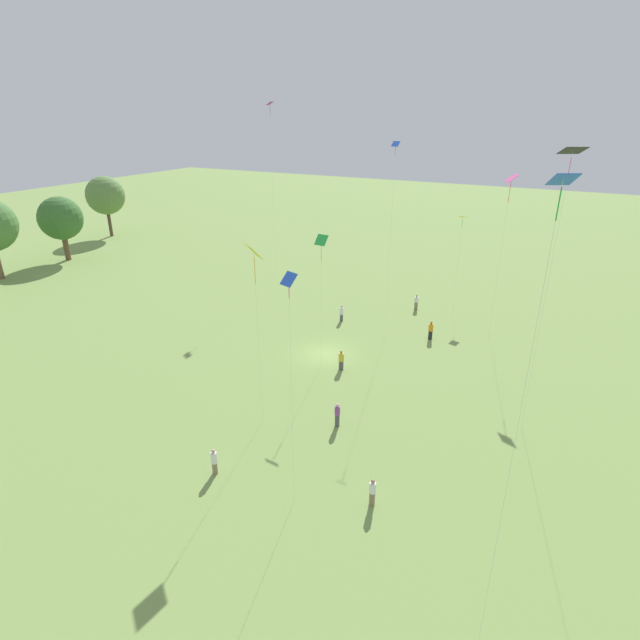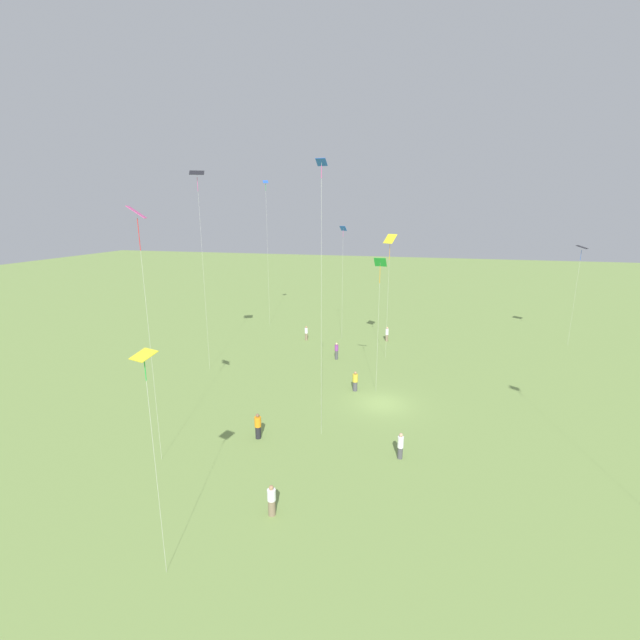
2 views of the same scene
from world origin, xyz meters
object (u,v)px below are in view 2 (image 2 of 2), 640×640
object	(u,v)px
kite_2	(390,243)
person_0	(337,351)
kite_1	(266,197)
kite_0	(321,194)
person_3	(258,426)
person_1	(306,333)
kite_4	(582,250)
person_2	(400,446)
person_4	(387,334)
person_6	(272,501)
kite_6	(197,180)
kite_5	(343,236)
kite_7	(145,366)
kite_9	(380,267)
kite_3	(138,223)
person_5	(355,381)

from	to	relation	value
kite_2	person_0	bearing A→B (deg)	-77.60
person_0	kite_1	bearing A→B (deg)	-140.72
kite_0	kite_1	size ratio (longest dim) A/B	0.95
person_3	kite_0	distance (m)	15.74
person_3	kite_0	size ratio (longest dim) A/B	0.10
person_1	kite_4	world-z (taller)	kite_4
person_2	person_4	distance (m)	25.38
person_6	kite_6	bearing A→B (deg)	-104.15
kite_6	kite_2	bearing A→B (deg)	44.43
person_4	kite_2	bearing A→B (deg)	-163.85
person_1	kite_1	xyz separation A→B (m)	(-5.79, -6.92, 16.04)
person_3	kite_5	world-z (taller)	kite_5
person_3	kite_2	bearing A→B (deg)	128.44
kite_0	kite_1	xyz separation A→B (m)	(-27.23, -14.20, 0.89)
kite_7	kite_9	bearing A→B (deg)	135.20
kite_4	person_1	bearing A→B (deg)	172.68
person_0	kite_7	bearing A→B (deg)	-8.76
kite_4	kite_5	bearing A→B (deg)	170.54
kite_0	kite_1	world-z (taller)	kite_1
kite_3	kite_9	distance (m)	18.36
kite_2	kite_4	xyz separation A→B (m)	(-9.64, 20.12, -1.09)
person_1	kite_3	xyz separation A→B (m)	(26.96, -1.60, 13.51)
kite_1	kite_9	xyz separation A→B (m)	(19.07, 16.98, -6.22)
kite_6	person_3	bearing A→B (deg)	-30.34
person_3	kite_3	world-z (taller)	kite_3
person_0	kite_3	bearing A→B (deg)	-23.65
kite_2	person_6	bearing A→B (deg)	-16.19
person_1	kite_7	xyz separation A→B (m)	(34.49, 3.74, 8.47)
person_2	kite_3	bearing A→B (deg)	-39.88
kite_0	kite_3	xyz separation A→B (m)	(5.52, -8.88, -1.64)
kite_1	kite_9	bearing A→B (deg)	-32.39
person_0	person_4	distance (m)	9.06
person_2	person_6	distance (m)	9.05
person_6	kite_1	size ratio (longest dim) A/B	0.09
person_2	kite_0	distance (m)	16.22
kite_3	kite_2	bearing A→B (deg)	-9.52
person_6	kite_7	bearing A→B (deg)	4.60
person_1	kite_5	world-z (taller)	kite_5
person_2	person_3	world-z (taller)	person_3
person_5	kite_1	world-z (taller)	kite_1
person_2	kite_1	size ratio (longest dim) A/B	0.09
kite_4	kite_9	bearing A→B (deg)	-154.53
person_3	person_4	size ratio (longest dim) A/B	1.03
person_4	person_1	bearing A→B (deg)	113.38
person_2	person_3	xyz separation A→B (m)	(-0.11, -9.53, 0.03)
person_5	person_1	bearing A→B (deg)	23.79
person_4	kite_2	world-z (taller)	kite_2
person_3	kite_0	xyz separation A→B (m)	(-1.64, 4.01, 15.13)
kite_0	kite_3	bearing A→B (deg)	81.02
person_2	kite_7	size ratio (longest dim) A/B	0.17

